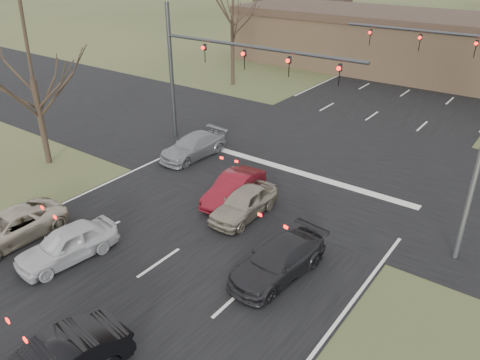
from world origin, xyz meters
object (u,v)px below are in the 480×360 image
(mast_arm_near, at_px, (214,63))
(car_white_sedan, at_px, (67,244))
(building, at_px, (459,49))
(car_grey_ahead, at_px, (193,146))
(car_charcoal_sedan, at_px, (278,260))
(car_silver_suv, at_px, (9,228))
(car_red_ahead, at_px, (234,188))
(mast_arm_far, at_px, (480,58))
(car_silver_ahead, at_px, (244,203))

(mast_arm_near, bearing_deg, car_white_sedan, -79.30)
(building, height_order, car_grey_ahead, building)
(car_charcoal_sedan, bearing_deg, car_silver_suv, -148.08)
(mast_arm_near, bearing_deg, building, 73.87)
(car_white_sedan, distance_m, car_grey_ahead, 10.45)
(car_charcoal_sedan, distance_m, car_red_ahead, 5.79)
(mast_arm_near, xyz_separation_m, car_grey_ahead, (-0.30, -1.66, -4.44))
(car_white_sedan, distance_m, car_charcoal_sedan, 8.01)
(mast_arm_far, xyz_separation_m, car_silver_ahead, (-5.60, -15.26, -4.37))
(mast_arm_near, xyz_separation_m, car_white_sedan, (2.23, -11.80, -4.41))
(mast_arm_far, relative_size, car_silver_suv, 2.47)
(mast_arm_near, bearing_deg, car_silver_ahead, -42.15)
(car_silver_ahead, bearing_deg, car_silver_suv, -133.27)
(mast_arm_near, relative_size, car_white_sedan, 3.13)
(car_white_sedan, relative_size, car_grey_ahead, 0.89)
(mast_arm_near, height_order, car_silver_ahead, mast_arm_near)
(mast_arm_near, relative_size, car_charcoal_sedan, 2.83)
(building, height_order, car_red_ahead, building)
(car_charcoal_sedan, relative_size, car_grey_ahead, 0.99)
(building, xyz_separation_m, car_white_sedan, (-5.00, -36.80, -2.00))
(car_white_sedan, xyz_separation_m, car_red_ahead, (2.39, 7.39, -0.01))
(car_grey_ahead, relative_size, car_red_ahead, 1.10)
(car_red_ahead, distance_m, car_silver_ahead, 1.46)
(mast_arm_far, xyz_separation_m, car_white_sedan, (-9.18, -21.80, -4.36))
(mast_arm_far, distance_m, car_red_ahead, 16.51)
(car_silver_ahead, bearing_deg, building, 86.25)
(car_silver_suv, xyz_separation_m, car_white_sedan, (2.92, 0.64, 0.04))
(mast_arm_far, xyz_separation_m, car_red_ahead, (-6.79, -14.41, -4.37))
(mast_arm_near, distance_m, car_red_ahead, 7.77)
(building, bearing_deg, car_silver_suv, -101.95)
(mast_arm_far, distance_m, car_grey_ahead, 17.10)
(building, relative_size, mast_arm_far, 3.81)
(car_silver_suv, bearing_deg, car_charcoal_sedan, 25.33)
(mast_arm_near, distance_m, car_charcoal_sedan, 12.95)
(car_grey_ahead, height_order, car_red_ahead, car_red_ahead)
(building, distance_m, car_charcoal_sedan, 33.04)
(mast_arm_far, xyz_separation_m, car_grey_ahead, (-11.71, -11.66, -4.39))
(mast_arm_far, height_order, car_red_ahead, mast_arm_far)
(building, relative_size, car_grey_ahead, 9.76)
(car_white_sedan, distance_m, car_red_ahead, 7.77)
(car_silver_suv, relative_size, car_charcoal_sedan, 1.05)
(car_red_ahead, bearing_deg, building, 79.13)
(car_white_sedan, bearing_deg, building, 89.68)
(car_charcoal_sedan, relative_size, car_red_ahead, 1.09)
(mast_arm_near, bearing_deg, car_charcoal_sedan, -40.62)
(mast_arm_far, bearing_deg, mast_arm_near, -138.78)
(car_charcoal_sedan, bearing_deg, car_silver_ahead, 149.59)
(mast_arm_far, height_order, car_grey_ahead, mast_arm_far)
(car_white_sedan, relative_size, car_red_ahead, 0.99)
(building, xyz_separation_m, car_silver_suv, (-7.92, -37.44, -2.04))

